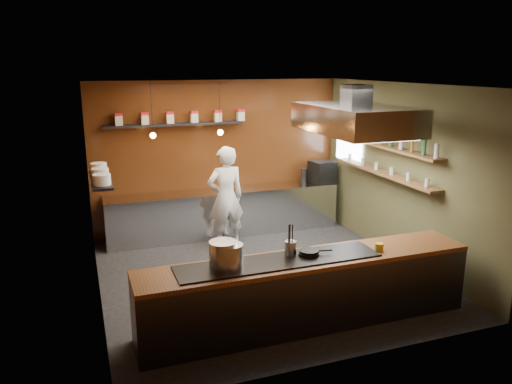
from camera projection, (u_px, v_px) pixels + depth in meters
name	position (u px, v px, depth m)	size (l,w,h in m)	color
floor	(264.00, 276.00, 7.99)	(5.00, 5.00, 0.00)	black
back_wall	(220.00, 157.00, 9.90)	(5.00, 5.00, 0.00)	#381B0A
left_wall	(93.00, 200.00, 6.80)	(5.00, 5.00, 0.00)	#381B0A
right_wall	(402.00, 173.00, 8.44)	(5.00, 5.00, 0.00)	#454627
ceiling	(264.00, 85.00, 7.24)	(5.00, 5.00, 0.00)	silver
window_pane	(349.00, 136.00, 9.87)	(1.00, 1.00, 0.00)	white
prep_counter	(225.00, 212.00, 9.86)	(4.60, 0.65, 0.90)	silver
pass_counter	(307.00, 291.00, 6.42)	(4.40, 0.72, 0.94)	#38383D
tin_shelf	(174.00, 124.00, 9.30)	(2.60, 0.26, 0.04)	black
plate_shelf	(101.00, 180.00, 7.75)	(0.30, 1.40, 0.04)	black
bottle_shelf_upper	(385.00, 146.00, 8.55)	(0.26, 2.80, 0.04)	brown
bottle_shelf_lower	(384.00, 173.00, 8.67)	(0.26, 2.80, 0.04)	brown
extractor_hood	(355.00, 119.00, 7.43)	(1.20, 2.00, 0.72)	#38383D
pendant_left	(153.00, 133.00, 8.54)	(0.10, 0.10, 0.95)	black
pendant_right	(220.00, 130.00, 8.94)	(0.10, 0.10, 0.95)	black
storage_tins	(182.00, 117.00, 9.31)	(2.43, 0.13, 0.22)	#BFB39E
plate_stacks	(100.00, 173.00, 7.72)	(0.26, 1.16, 0.16)	white
bottles	(386.00, 138.00, 8.52)	(0.06, 2.66, 0.24)	silver
wine_glasses	(384.00, 168.00, 8.65)	(0.07, 2.37, 0.13)	silver
stockpot_large	(223.00, 255.00, 5.91)	(0.34, 0.34, 0.33)	#B3B5BA
stockpot_small	(230.00, 256.00, 5.91)	(0.31, 0.31, 0.29)	silver
utensil_crock	(290.00, 248.00, 6.30)	(0.15, 0.15, 0.19)	silver
frying_pan	(309.00, 253.00, 6.33)	(0.43, 0.27, 0.07)	black
butter_jar	(379.00, 247.00, 6.53)	(0.11, 0.11, 0.10)	gold
espresso_machine	(322.00, 172.00, 10.35)	(0.45, 0.42, 0.45)	black
chef	(226.00, 197.00, 9.06)	(0.69, 0.45, 1.88)	white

